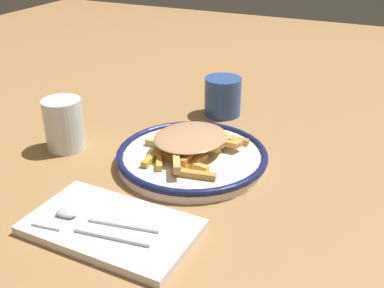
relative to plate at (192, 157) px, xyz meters
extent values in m
plane|color=#9E7244|center=(0.00, 0.00, -0.01)|extent=(2.60, 2.60, 0.00)
cylinder|color=silver|center=(0.00, 0.00, 0.00)|extent=(0.26, 0.26, 0.02)
torus|color=#151B4D|center=(0.00, 0.00, 0.01)|extent=(0.27, 0.27, 0.01)
cube|color=#C08B36|center=(0.01, 0.02, 0.01)|extent=(0.03, 0.08, 0.01)
cube|color=gold|center=(0.04, 0.01, 0.01)|extent=(0.09, 0.04, 0.01)
cube|color=#DFB657|center=(-0.01, 0.01, 0.01)|extent=(0.08, 0.01, 0.01)
cube|color=gold|center=(-0.04, 0.04, 0.01)|extent=(0.08, 0.05, 0.01)
cube|color=#CC8338|center=(0.07, -0.04, 0.01)|extent=(0.01, 0.09, 0.01)
cube|color=gold|center=(0.03, -0.04, 0.02)|extent=(0.06, 0.02, 0.01)
cube|color=gold|center=(-0.04, -0.01, 0.01)|extent=(0.03, 0.09, 0.01)
cube|color=#E6B064|center=(-0.06, 0.00, 0.03)|extent=(0.07, 0.05, 0.01)
cube|color=#DC9345|center=(-0.04, -0.02, 0.01)|extent=(0.07, 0.03, 0.01)
cube|color=gold|center=(-0.07, -0.04, 0.01)|extent=(0.02, 0.07, 0.01)
cube|color=#C68430|center=(-0.02, -0.01, 0.02)|extent=(0.09, 0.01, 0.01)
cube|color=#CA9448|center=(0.06, -0.03, 0.02)|extent=(0.04, 0.09, 0.01)
cube|color=#EFC65C|center=(0.00, 0.05, 0.01)|extent=(0.01, 0.07, 0.01)
cube|color=#ECA949|center=(0.01, -0.01, 0.01)|extent=(0.05, 0.08, 0.01)
cube|color=gold|center=(0.00, -0.01, 0.01)|extent=(0.07, 0.03, 0.01)
cube|color=gold|center=(-0.05, 0.05, 0.01)|extent=(0.07, 0.01, 0.01)
cube|color=#E7A44C|center=(0.04, -0.03, 0.02)|extent=(0.01, 0.08, 0.01)
cube|color=orange|center=(0.03, 0.05, 0.01)|extent=(0.06, 0.05, 0.01)
cube|color=#E9BE63|center=(0.00, -0.01, 0.02)|extent=(0.03, 0.09, 0.01)
cube|color=gold|center=(0.00, 0.00, 0.01)|extent=(0.09, 0.01, 0.01)
ellipsoid|color=tan|center=(0.01, 0.01, 0.03)|extent=(0.17, 0.15, 0.01)
cube|color=#296A2A|center=(0.00, -0.02, 0.04)|extent=(0.00, 0.00, 0.00)
cube|color=#3B6734|center=(0.01, -0.01, 0.04)|extent=(0.00, 0.00, 0.00)
cube|color=#2D6C30|center=(0.01, 0.01, 0.04)|extent=(0.00, 0.00, 0.00)
cube|color=#3B6A2C|center=(0.00, 0.00, 0.04)|extent=(0.00, 0.00, 0.00)
cube|color=#34662D|center=(0.00, 0.00, 0.04)|extent=(0.00, 0.00, 0.00)
cube|color=#296C2D|center=(-0.03, -0.02, 0.04)|extent=(0.00, 0.00, 0.00)
cube|color=white|center=(-0.23, 0.02, -0.01)|extent=(0.15, 0.24, 0.01)
cube|color=silver|center=(-0.25, 0.00, 0.00)|extent=(0.03, 0.11, 0.00)
cube|color=silver|center=(-0.26, 0.10, 0.00)|extent=(0.03, 0.05, 0.00)
cube|color=silver|center=(-0.22, 0.00, 0.00)|extent=(0.03, 0.10, 0.00)
ellipsoid|color=silver|center=(-0.24, 0.09, 0.01)|extent=(0.03, 0.04, 0.01)
cylinder|color=silver|center=(-0.05, 0.24, 0.04)|extent=(0.07, 0.07, 0.10)
cylinder|color=#2C5091|center=(0.23, 0.03, 0.03)|extent=(0.08, 0.08, 0.08)
torus|color=#2C5091|center=(0.28, 0.03, 0.03)|extent=(0.05, 0.01, 0.05)
camera|label=1|loc=(-0.66, -0.31, 0.39)|focal=43.66mm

